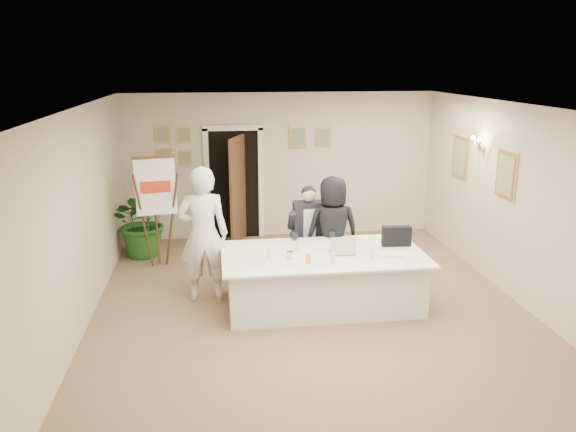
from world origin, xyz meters
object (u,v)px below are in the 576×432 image
at_px(seated_man, 309,232).
at_px(potted_palm, 144,220).
at_px(standing_man, 203,235).
at_px(paper_stack, 390,255).
at_px(steel_jug, 290,255).
at_px(laptop, 341,243).
at_px(flip_chart, 157,218).
at_px(laptop_bag, 396,236).
at_px(standing_woman, 333,230).
at_px(conference_table, 323,279).
at_px(oj_glass, 308,259).

height_order(seated_man, potted_palm, seated_man).
bearing_deg(potted_palm, standing_man, -62.74).
xyz_separation_m(potted_palm, paper_stack, (3.63, -2.75, 0.15)).
relative_size(seated_man, steel_jug, 13.75).
bearing_deg(laptop, flip_chart, 152.54).
relative_size(standing_man, laptop_bag, 4.73).
bearing_deg(flip_chart, seated_man, -19.00).
xyz_separation_m(standing_woman, steel_jug, (-0.80, -1.01, -0.02)).
bearing_deg(laptop, conference_table, -173.63).
distance_m(flip_chart, standing_man, 1.67).
relative_size(seated_man, standing_man, 0.77).
distance_m(conference_table, flip_chart, 3.12).
xyz_separation_m(conference_table, seated_man, (-0.02, 1.06, 0.36)).
distance_m(standing_woman, potted_palm, 3.50).
bearing_deg(potted_palm, seated_man, -28.44).
bearing_deg(standing_man, standing_woman, -168.89).
height_order(potted_palm, paper_stack, potted_palm).
relative_size(standing_man, steel_jug, 17.91).
xyz_separation_m(conference_table, laptop, (0.26, -0.01, 0.52)).
bearing_deg(standing_man, oj_glass, 149.61).
distance_m(standing_man, standing_woman, 2.01).
height_order(standing_man, laptop, standing_man).
distance_m(seated_man, standing_woman, 0.42).
relative_size(seated_man, oj_glass, 11.63).
xyz_separation_m(standing_man, potted_palm, (-1.08, 2.10, -0.34)).
distance_m(seated_man, laptop, 1.11).
xyz_separation_m(laptop, oj_glass, (-0.53, -0.37, -0.07)).
height_order(seated_man, paper_stack, seated_man).
relative_size(potted_palm, laptop_bag, 3.09).
bearing_deg(seated_man, conference_table, -86.56).
distance_m(conference_table, laptop, 0.58).
relative_size(flip_chart, paper_stack, 5.86).
bearing_deg(laptop_bag, standing_woman, 145.83).
distance_m(potted_palm, laptop, 3.93).
relative_size(conference_table, standing_woman, 1.67).
relative_size(seated_man, laptop, 4.14).
bearing_deg(laptop_bag, paper_stack, -113.92).
height_order(potted_palm, laptop, potted_palm).
xyz_separation_m(potted_palm, oj_glass, (2.46, -2.90, 0.20)).
distance_m(standing_woman, oj_glass, 1.33).
bearing_deg(standing_woman, steel_jug, 48.19).
xyz_separation_m(standing_woman, laptop_bag, (0.81, -0.64, 0.07)).
bearing_deg(oj_glass, seated_man, 80.07).
height_order(laptop, laptop_bag, laptop_bag).
xyz_separation_m(standing_man, standing_woman, (1.96, 0.40, -0.14)).
relative_size(conference_table, flip_chart, 1.52).
xyz_separation_m(laptop_bag, steel_jug, (-1.60, -0.37, -0.09)).
bearing_deg(steel_jug, flip_chart, 133.16).
xyz_separation_m(seated_man, standing_man, (-1.63, -0.63, 0.23)).
relative_size(potted_palm, laptop, 3.52).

